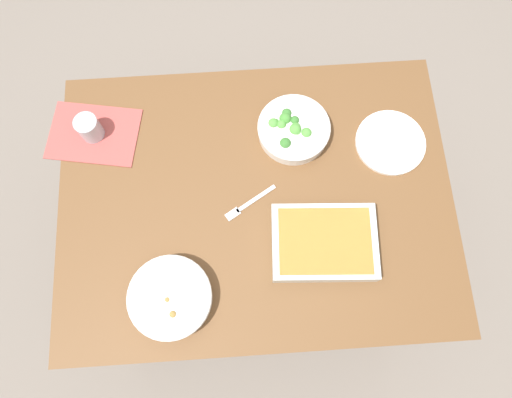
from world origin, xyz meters
TOP-DOWN VIEW (x-y plane):
  - ground_plane at (0.00, 0.00)m, footprint 6.00×6.00m
  - dining_table at (0.00, 0.00)m, footprint 1.20×0.90m
  - placemat at (-0.50, 0.25)m, footprint 0.31×0.25m
  - stew_bowl at (-0.26, -0.28)m, footprint 0.24×0.24m
  - broccoli_bowl at (0.13, 0.21)m, footprint 0.23×0.23m
  - baking_dish at (0.19, -0.15)m, footprint 0.31×0.24m
  - drink_cup at (-0.50, 0.25)m, footprint 0.07×0.07m
  - side_plate at (0.43, 0.16)m, footprint 0.22×0.22m
  - spoon_by_stew at (-0.30, -0.26)m, footprint 0.16×0.10m
  - fork_on_table at (-0.03, -0.02)m, footprint 0.16×0.11m

SIDE VIEW (x-z plane):
  - ground_plane at x=0.00m, z-range 0.00..0.00m
  - dining_table at x=0.00m, z-range 0.28..1.02m
  - placemat at x=-0.50m, z-range 0.74..0.74m
  - fork_on_table at x=-0.03m, z-range 0.74..0.75m
  - spoon_by_stew at x=-0.30m, z-range 0.74..0.75m
  - side_plate at x=0.43m, z-range 0.74..0.75m
  - broccoli_bowl at x=0.13m, z-range 0.74..0.80m
  - stew_bowl at x=-0.26m, z-range 0.74..0.80m
  - baking_dish at x=0.19m, z-range 0.74..0.80m
  - drink_cup at x=-0.50m, z-range 0.74..0.82m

